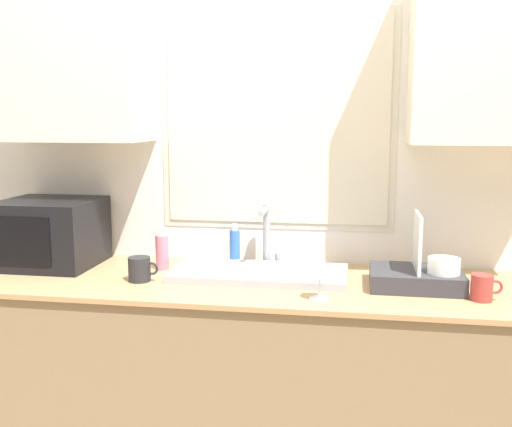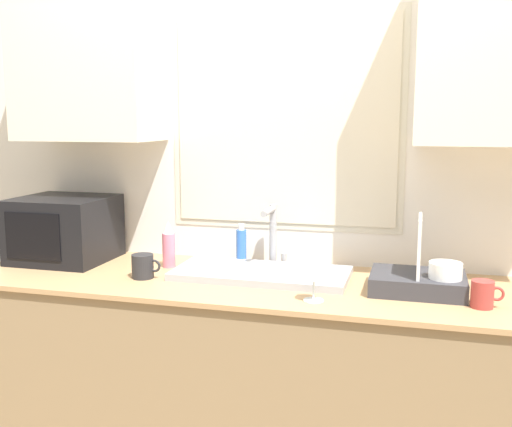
# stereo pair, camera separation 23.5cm
# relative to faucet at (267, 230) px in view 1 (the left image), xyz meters

# --- Properties ---
(countertop) EXTENTS (2.52, 0.70, 0.89)m
(countertop) POSITION_rel_faucet_xyz_m (0.03, -0.23, -0.61)
(countertop) COLOR #8C7251
(countertop) RESTS_ON ground_plane
(wall_back) EXTENTS (6.00, 0.38, 2.60)m
(wall_back) POSITION_rel_faucet_xyz_m (0.03, 0.09, 0.37)
(wall_back) COLOR silver
(wall_back) RESTS_ON ground_plane
(sink_basin) EXTENTS (0.72, 0.34, 0.03)m
(sink_basin) POSITION_rel_faucet_xyz_m (-0.00, -0.18, -0.15)
(sink_basin) COLOR #9EA0A5
(sink_basin) RESTS_ON countertop
(faucet) EXTENTS (0.08, 0.19, 0.28)m
(faucet) POSITION_rel_faucet_xyz_m (0.00, 0.00, 0.00)
(faucet) COLOR #99999E
(faucet) RESTS_ON countertop
(microwave) EXTENTS (0.41, 0.39, 0.29)m
(microwave) POSITION_rel_faucet_xyz_m (-0.96, -0.13, -0.02)
(microwave) COLOR black
(microwave) RESTS_ON countertop
(dish_rack) EXTENTS (0.35, 0.27, 0.29)m
(dish_rack) POSITION_rel_faucet_xyz_m (0.63, -0.23, -0.11)
(dish_rack) COLOR #333338
(dish_rack) RESTS_ON countertop
(spray_bottle) EXTENTS (0.06, 0.06, 0.20)m
(spray_bottle) POSITION_rel_faucet_xyz_m (-0.44, -0.12, -0.07)
(spray_bottle) COLOR #D8728C
(spray_bottle) RESTS_ON countertop
(soap_bottle) EXTENTS (0.05, 0.05, 0.19)m
(soap_bottle) POSITION_rel_faucet_xyz_m (-0.15, 0.00, -0.08)
(soap_bottle) COLOR blue
(soap_bottle) RESTS_ON countertop
(mug_near_sink) EXTENTS (0.12, 0.09, 0.10)m
(mug_near_sink) POSITION_rel_faucet_xyz_m (-0.47, -0.32, -0.11)
(mug_near_sink) COLOR #262628
(mug_near_sink) RESTS_ON countertop
(wine_glass) EXTENTS (0.08, 0.08, 0.17)m
(wine_glass) POSITION_rel_faucet_xyz_m (0.26, -0.44, -0.04)
(wine_glass) COLOR silver
(wine_glass) RESTS_ON countertop
(mug_by_rack) EXTENTS (0.11, 0.08, 0.10)m
(mug_by_rack) POSITION_rel_faucet_xyz_m (0.84, -0.36, -0.12)
(mug_by_rack) COLOR #A53833
(mug_by_rack) RESTS_ON countertop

